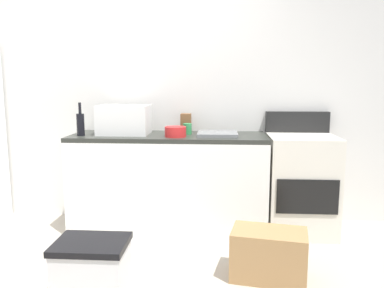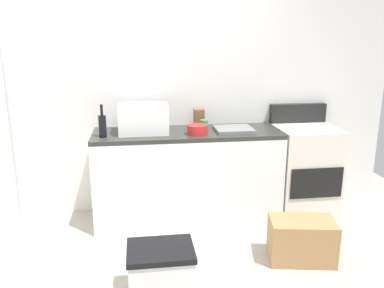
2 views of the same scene
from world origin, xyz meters
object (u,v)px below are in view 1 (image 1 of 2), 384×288
coffee_mug (187,129)px  storage_bin (92,269)px  stove_oven (300,182)px  knife_block (186,123)px  cardboard_box_medium (269,254)px  microwave (124,120)px  wine_bottle (81,124)px  mixing_bowl (175,132)px

coffee_mug → storage_bin: size_ratio=0.22×
stove_oven → coffee_mug: stove_oven is taller
coffee_mug → knife_block: knife_block is taller
cardboard_box_medium → coffee_mug: bearing=124.1°
cardboard_box_medium → storage_bin: 1.21m
stove_oven → cardboard_box_medium: size_ratio=2.12×
stove_oven → storage_bin: (-1.56, -1.25, -0.27)m
knife_block → cardboard_box_medium: bearing=-58.7°
microwave → coffee_mug: (0.59, 0.04, -0.09)m
cardboard_box_medium → stove_oven: bearing=66.9°
wine_bottle → coffee_mug: wine_bottle is taller
cardboard_box_medium → storage_bin: (-1.17, -0.33, 0.02)m
knife_block → mixing_bowl: (-0.07, -0.33, -0.04)m
wine_bottle → cardboard_box_medium: wine_bottle is taller
stove_oven → microwave: size_ratio=2.39×
cardboard_box_medium → mixing_bowl: bearing=133.4°
cardboard_box_medium → storage_bin: bearing=-164.4°
wine_bottle → storage_bin: size_ratio=0.65×
wine_bottle → cardboard_box_medium: size_ratio=0.58×
stove_oven → knife_block: size_ratio=6.11×
stove_oven → storage_bin: size_ratio=2.39×
microwave → storage_bin: bearing=-86.8°
microwave → cardboard_box_medium: (1.24, -0.93, -0.86)m
wine_bottle → storage_bin: (0.44, -1.13, -0.82)m
coffee_mug → wine_bottle: bearing=-170.2°
storage_bin → mixing_bowl: bearing=69.2°
storage_bin → coffee_mug: bearing=68.2°
mixing_bowl → cardboard_box_medium: size_ratio=0.37×
mixing_bowl → knife_block: bearing=78.5°
wine_bottle → knife_block: 0.98m
mixing_bowl → cardboard_box_medium: bearing=-46.6°
coffee_mug → cardboard_box_medium: coffee_mug is taller
coffee_mug → storage_bin: 1.58m
wine_bottle → mixing_bowl: 0.87m
mixing_bowl → wine_bottle: bearing=179.2°
wine_bottle → cardboard_box_medium: 1.98m
coffee_mug → knife_block: 0.16m
wine_bottle → mixing_bowl: bearing=-0.8°
microwave → wine_bottle: (-0.37, -0.13, -0.03)m
stove_oven → storage_bin: stove_oven is taller
microwave → mixing_bowl: 0.52m
stove_oven → mixing_bowl: bearing=-173.0°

